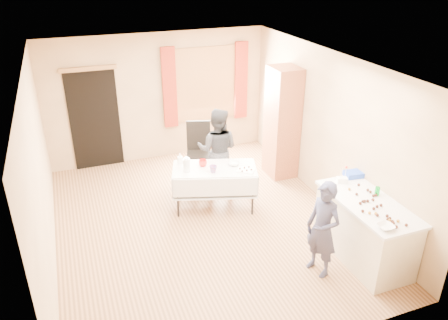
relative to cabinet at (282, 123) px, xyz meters
name	(u,v)px	position (x,y,z in m)	size (l,w,h in m)	color
floor	(202,223)	(-1.99, -1.13, -1.07)	(4.50, 5.50, 0.02)	#9E7047
ceiling	(198,63)	(-1.99, -1.13, 1.55)	(4.50, 5.50, 0.02)	white
wall_back	(158,98)	(-1.99, 1.63, 0.24)	(4.50, 0.02, 2.60)	tan
wall_front	(287,260)	(-1.99, -3.89, 0.24)	(4.50, 0.02, 2.60)	tan
wall_left	(39,174)	(-4.25, -1.13, 0.24)	(0.02, 5.50, 2.60)	tan
wall_right	(329,130)	(0.27, -1.13, 0.24)	(0.02, 5.50, 2.60)	tan
window_frame	(205,84)	(-0.99, 1.59, 0.44)	(1.32, 0.06, 1.52)	olive
window_pane	(206,84)	(-0.99, 1.57, 0.44)	(1.20, 0.02, 1.40)	white
curtain_left	(170,88)	(-1.77, 1.54, 0.44)	(0.28, 0.06, 1.65)	maroon
curtain_right	(241,81)	(-0.21, 1.54, 0.44)	(0.28, 0.06, 1.65)	maroon
doorway	(95,120)	(-3.29, 1.60, -0.06)	(0.95, 0.04, 2.00)	black
door_lintel	(88,69)	(-3.29, 1.57, 0.96)	(1.05, 0.06, 0.08)	olive
cabinet	(282,123)	(0.00, 0.00, 0.00)	(0.50, 0.60, 2.13)	brown
counter	(364,229)	(-0.10, -2.76, -0.61)	(0.74, 1.56, 0.91)	beige
party_table	(215,184)	(-1.62, -0.74, -0.62)	(1.54, 1.10, 0.75)	black
chair	(199,162)	(-1.54, 0.39, -0.73)	(0.57, 0.57, 1.10)	black
girl	(323,229)	(-0.85, -2.83, -0.38)	(0.46, 0.58, 1.37)	#252744
woman	(218,150)	(-1.35, -0.14, -0.29)	(0.95, 0.89, 1.55)	black
soda_can	(377,191)	(0.12, -2.64, -0.09)	(0.07, 0.07, 0.12)	#059D24
mixing_bowl	(386,227)	(-0.31, -3.35, -0.13)	(0.21, 0.21, 0.05)	white
foam_block	(342,180)	(-0.13, -2.16, -0.11)	(0.15, 0.10, 0.08)	white
blue_basket	(354,174)	(0.16, -2.06, -0.11)	(0.30, 0.20, 0.08)	blue
pitcher	(187,165)	(-2.09, -0.70, -0.20)	(0.11, 0.11, 0.22)	silver
cup_red	(203,163)	(-1.78, -0.61, -0.26)	(0.18, 0.18, 0.11)	red
cup_rainbow	(213,169)	(-1.70, -0.88, -0.26)	(0.16, 0.16, 0.12)	red
small_bowl	(234,164)	(-1.29, -0.76, -0.28)	(0.19, 0.19, 0.06)	white
pastry_tray	(246,170)	(-1.19, -1.03, -0.30)	(0.28, 0.20, 0.02)	white
bottle	(180,158)	(-2.11, -0.37, -0.22)	(0.09, 0.09, 0.18)	white
cake_balls	(376,207)	(-0.12, -2.93, -0.13)	(0.47, 1.12, 0.04)	#3F2314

